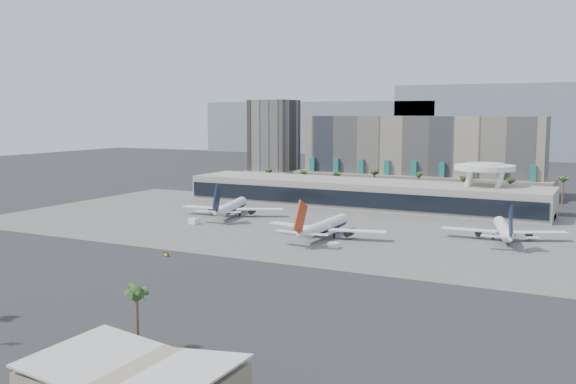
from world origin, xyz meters
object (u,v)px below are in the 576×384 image
at_px(service_vehicle_a, 194,221).
at_px(taxiway_sign, 166,255).
at_px(service_vehicle_b, 334,245).
at_px(airliner_left, 231,207).
at_px(airliner_centre, 324,226).
at_px(airliner_right, 504,230).

xyz_separation_m(service_vehicle_a, taxiway_sign, (25.59, -50.87, -0.63)).
relative_size(service_vehicle_a, service_vehicle_b, 1.33).
bearing_deg(airliner_left, airliner_centre, -40.12).
bearing_deg(airliner_right, airliner_left, 165.24).
xyz_separation_m(airliner_right, service_vehicle_a, (-114.46, -22.08, -2.65)).
distance_m(airliner_left, service_vehicle_b, 75.05).
bearing_deg(taxiway_sign, airliner_left, 121.98).
distance_m(service_vehicle_a, taxiway_sign, 56.95).
height_order(airliner_right, service_vehicle_b, airliner_right).
bearing_deg(service_vehicle_b, airliner_centre, 122.89).
distance_m(airliner_centre, service_vehicle_a, 57.25).
relative_size(airliner_centre, taxiway_sign, 20.01).
xyz_separation_m(airliner_left, service_vehicle_a, (-3.00, -23.04, -2.88)).
relative_size(airliner_centre, airliner_right, 1.08).
distance_m(service_vehicle_b, taxiway_sign, 54.01).
height_order(airliner_right, service_vehicle_a, airliner_right).
xyz_separation_m(airliner_centre, taxiway_sign, (-31.56, -48.96, -3.51)).
height_order(service_vehicle_a, taxiway_sign, service_vehicle_a).
bearing_deg(service_vehicle_a, service_vehicle_b, 6.45).
distance_m(airliner_centre, service_vehicle_b, 17.54).
height_order(airliner_right, taxiway_sign, airliner_right).
distance_m(airliner_centre, taxiway_sign, 58.35).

